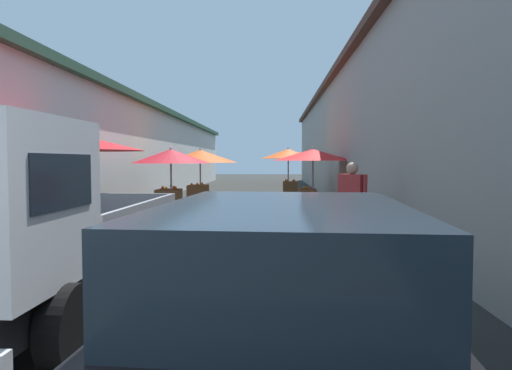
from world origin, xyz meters
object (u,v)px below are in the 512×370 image
at_px(fruit_stall_mid_lane, 200,161).
at_px(plastic_stool, 362,264).
at_px(vendor_in_shade, 352,199).
at_px(fruit_stall_near_left, 171,164).
at_px(vendor_by_crates, 92,192).
at_px(hatchback_car, 282,321).
at_px(delivery_truck, 9,231).
at_px(fruit_stall_near_right, 289,159).
at_px(fruit_stall_far_left, 312,159).
at_px(fruit_stall_far_right, 74,158).

height_order(fruit_stall_mid_lane, plastic_stool, fruit_stall_mid_lane).
xyz_separation_m(fruit_stall_mid_lane, vendor_in_shade, (-8.51, -4.29, -0.71)).
height_order(fruit_stall_near_left, vendor_by_crates, fruit_stall_near_left).
bearing_deg(hatchback_car, vendor_in_shade, -13.04).
relative_size(vendor_by_crates, plastic_stool, 3.66).
distance_m(fruit_stall_mid_lane, vendor_in_shade, 9.56).
xyz_separation_m(fruit_stall_near_left, vendor_by_crates, (-2.65, 1.44, -0.70)).
relative_size(fruit_stall_mid_lane, plastic_stool, 6.43).
bearing_deg(delivery_truck, vendor_in_shade, -40.72).
bearing_deg(vendor_by_crates, fruit_stall_near_right, -30.94).
height_order(fruit_stall_far_left, vendor_by_crates, fruit_stall_far_left).
bearing_deg(plastic_stool, fruit_stall_near_right, 2.23).
relative_size(fruit_stall_near_left, fruit_stall_near_right, 1.04).
bearing_deg(vendor_by_crates, vendor_in_shade, -113.31).
bearing_deg(fruit_stall_near_right, delivery_truck, 168.78).
bearing_deg(fruit_stall_mid_lane, fruit_stall_far_right, 173.46).
relative_size(fruit_stall_near_right, vendor_in_shade, 1.39).
relative_size(fruit_stall_far_left, fruit_stall_near_right, 1.20).
bearing_deg(fruit_stall_near_left, plastic_stool, -151.53).
relative_size(fruit_stall_far_right, hatchback_car, 0.67).
bearing_deg(fruit_stall_far_left, fruit_stall_near_left, 117.99).
height_order(hatchback_car, vendor_by_crates, vendor_by_crates).
xyz_separation_m(fruit_stall_mid_lane, fruit_stall_far_left, (-0.81, -4.14, 0.07)).
xyz_separation_m(fruit_stall_far_left, hatchback_car, (-14.02, 1.32, -1.02)).
xyz_separation_m(fruit_stall_mid_lane, hatchback_car, (-14.83, -2.83, -0.96)).
distance_m(hatchback_car, delivery_truck, 3.07).
distance_m(fruit_stall_near_right, delivery_truck, 16.48).
bearing_deg(fruit_stall_far_left, fruit_stall_mid_lane, 78.93).
bearing_deg(fruit_stall_mid_lane, fruit_stall_far_left, -101.07).
bearing_deg(fruit_stall_near_left, delivery_truck, -176.46).
height_order(fruit_stall_far_left, vendor_in_shade, fruit_stall_far_left).
xyz_separation_m(fruit_stall_far_left, delivery_truck, (-12.44, 3.93, -0.72)).
relative_size(delivery_truck, vendor_in_shade, 2.93).
xyz_separation_m(hatchback_car, vendor_by_crates, (8.96, 4.67, 0.18)).
height_order(fruit_stall_near_right, delivery_truck, fruit_stall_near_right).
relative_size(fruit_stall_mid_lane, vendor_by_crates, 1.75).
relative_size(fruit_stall_near_left, hatchback_car, 0.61).
height_order(fruit_stall_far_right, vendor_by_crates, fruit_stall_far_right).
bearing_deg(fruit_stall_near_left, fruit_stall_far_right, 173.81).
bearing_deg(delivery_truck, fruit_stall_near_left, 3.54).
xyz_separation_m(fruit_stall_far_right, fruit_stall_far_left, (8.05, -5.16, -0.02)).
distance_m(fruit_stall_near_left, plastic_stool, 9.26).
distance_m(fruit_stall_far_right, plastic_stool, 5.73).
bearing_deg(hatchback_car, fruit_stall_near_left, 15.56).
distance_m(fruit_stall_near_right, plastic_stool, 14.28).
distance_m(fruit_stall_mid_lane, fruit_stall_far_left, 4.22).
height_order(fruit_stall_far_right, fruit_stall_near_right, same).
distance_m(fruit_stall_near_left, vendor_by_crates, 3.09).
bearing_deg(vendor_by_crates, fruit_stall_near_left, -28.52).
bearing_deg(plastic_stool, fruit_stall_near_left, 28.47).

